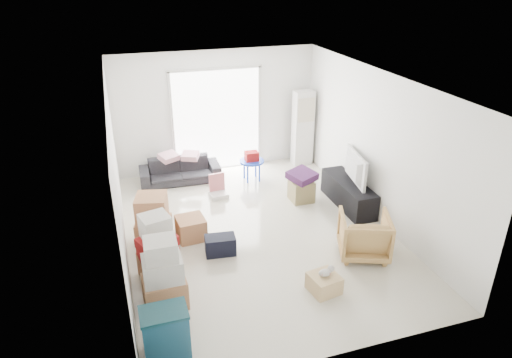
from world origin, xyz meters
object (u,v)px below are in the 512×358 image
(ac_tower, at_px, (303,128))
(sofa, at_px, (180,167))
(tv_console, at_px, (348,193))
(wood_crate, at_px, (324,283))
(television, at_px, (350,179))
(kids_table, at_px, (252,160))
(storage_bins, at_px, (166,332))
(ottoman, at_px, (301,190))
(armchair, at_px, (364,233))

(ac_tower, distance_m, sofa, 2.97)
(tv_console, xyz_separation_m, wood_crate, (-1.58, -2.26, -0.12))
(television, relative_size, kids_table, 1.54)
(ac_tower, xyz_separation_m, storage_bins, (-3.85, -4.99, -0.55))
(ottoman, bearing_deg, television, -30.43)
(tv_console, distance_m, armchair, 1.70)
(tv_console, bearing_deg, ac_tower, 91.28)
(tv_console, height_order, ottoman, tv_console)
(armchair, xyz_separation_m, kids_table, (-0.89, 3.29, 0.08))
(armchair, height_order, kids_table, armchair)
(wood_crate, bearing_deg, ottoman, 74.01)
(sofa, xyz_separation_m, ottoman, (2.17, -1.62, -0.12))
(sofa, relative_size, wood_crate, 4.27)
(ac_tower, xyz_separation_m, ottoman, (-0.75, -1.77, -0.66))
(ac_tower, relative_size, storage_bins, 2.72)
(sofa, height_order, kids_table, sofa)
(television, bearing_deg, armchair, 169.82)
(ac_tower, height_order, ottoman, ac_tower)
(storage_bins, relative_size, kids_table, 0.97)
(storage_bins, bearing_deg, armchair, 19.10)
(sofa, distance_m, ottoman, 2.72)
(ac_tower, height_order, kids_table, ac_tower)
(sofa, xyz_separation_m, storage_bins, (-0.93, -4.84, -0.01))
(armchair, relative_size, kids_table, 1.20)
(ottoman, relative_size, wood_crate, 1.07)
(ottoman, relative_size, kids_table, 0.65)
(sofa, height_order, wood_crate, sofa)
(ac_tower, distance_m, storage_bins, 6.33)
(ac_tower, height_order, television, ac_tower)
(tv_console, height_order, kids_table, kids_table)
(wood_crate, bearing_deg, tv_console, 55.10)
(television, bearing_deg, sofa, 64.43)
(storage_bins, bearing_deg, kids_table, 61.19)
(television, xyz_separation_m, armchair, (-0.57, -1.60, -0.18))
(storage_bins, distance_m, ottoman, 4.47)
(tv_console, height_order, television, television)
(ottoman, height_order, kids_table, kids_table)
(sofa, height_order, ottoman, sofa)
(sofa, xyz_separation_m, kids_table, (1.51, -0.40, 0.14))
(armchair, distance_m, storage_bins, 3.52)
(television, height_order, wood_crate, television)
(television, bearing_deg, wood_crate, 154.67)
(tv_console, bearing_deg, storage_bins, -144.81)
(armchair, bearing_deg, ottoman, -63.01)
(storage_bins, height_order, wood_crate, storage_bins)
(sofa, bearing_deg, armchair, -55.28)
(ac_tower, height_order, tv_console, ac_tower)
(ottoman, bearing_deg, tv_console, -30.43)
(storage_bins, bearing_deg, ottoman, 46.03)
(television, bearing_deg, tv_console, 0.00)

